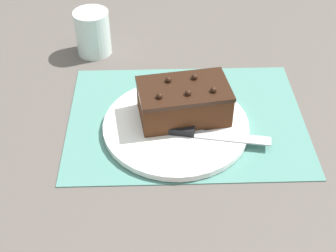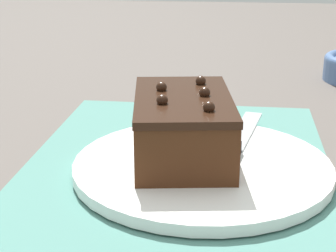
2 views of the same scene
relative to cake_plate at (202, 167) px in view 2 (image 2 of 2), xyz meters
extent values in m
plane|color=#544C47|center=(-0.02, -0.03, -0.01)|extent=(3.00, 3.00, 0.00)
cube|color=slate|center=(-0.02, -0.03, -0.01)|extent=(0.46, 0.34, 0.00)
cylinder|color=white|center=(0.00, 0.00, 0.00)|extent=(0.28, 0.28, 0.01)
cube|color=#472614|center=(-0.02, -0.02, 0.04)|extent=(0.18, 0.12, 0.06)
cube|color=black|center=(-0.02, -0.02, 0.07)|extent=(0.18, 0.13, 0.01)
sphere|color=black|center=(-0.07, -0.01, 0.08)|extent=(0.01, 0.01, 0.01)
sphere|color=black|center=(-0.04, -0.05, 0.08)|extent=(0.01, 0.01, 0.01)
sphere|color=black|center=(-0.02, 0.00, 0.08)|extent=(0.01, 0.01, 0.01)
sphere|color=black|center=(0.01, -0.04, 0.08)|extent=(0.01, 0.01, 0.01)
sphere|color=black|center=(0.03, 0.01, 0.08)|extent=(0.01, 0.01, 0.01)
cube|color=black|center=(0.00, 0.03, 0.01)|extent=(0.07, 0.03, 0.01)
cube|color=#B7BABF|center=(-0.10, 0.04, 0.01)|extent=(0.14, 0.05, 0.00)
camera|label=1|loc=(0.04, 0.67, 0.59)|focal=50.00mm
camera|label=2|loc=(0.55, 0.03, 0.24)|focal=60.00mm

